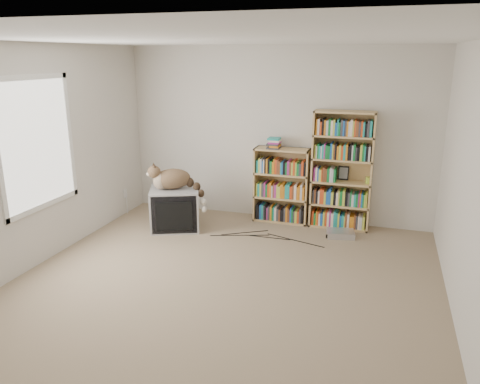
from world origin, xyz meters
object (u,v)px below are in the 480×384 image
(bookcase_tall, at_px, (342,173))
(dvd_player, at_px, (340,234))
(crt_tv, at_px, (175,208))
(bookcase_short, at_px, (282,188))
(cat, at_px, (177,182))

(bookcase_tall, height_order, dvd_player, bookcase_tall)
(crt_tv, relative_size, bookcase_short, 0.78)
(cat, height_order, bookcase_tall, bookcase_tall)
(bookcase_tall, xyz_separation_m, dvd_player, (0.07, -0.40, -0.75))
(crt_tv, relative_size, cat, 0.98)
(bookcase_tall, bearing_deg, dvd_player, -80.28)
(cat, distance_m, dvd_player, 2.35)
(bookcase_short, distance_m, dvd_player, 1.10)
(crt_tv, distance_m, bookcase_tall, 2.39)
(cat, bearing_deg, crt_tv, 127.89)
(crt_tv, distance_m, dvd_player, 2.32)
(crt_tv, xyz_separation_m, dvd_player, (2.28, 0.35, -0.25))
(crt_tv, height_order, cat, cat)
(bookcase_short, bearing_deg, crt_tv, -151.19)
(crt_tv, distance_m, bookcase_short, 1.57)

